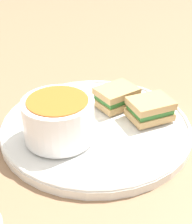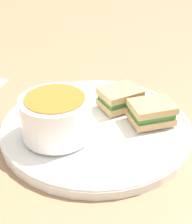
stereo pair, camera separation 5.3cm
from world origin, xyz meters
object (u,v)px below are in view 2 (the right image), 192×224
object	(u,v)px
soup_bowl	(56,116)
spoon	(51,120)
sandwich_half_near	(152,112)
sandwich_half_far	(120,98)

from	to	relation	value
soup_bowl	spoon	bearing A→B (deg)	101.72
soup_bowl	sandwich_half_near	xyz separation A→B (m)	(0.16, 0.01, -0.02)
spoon	sandwich_half_far	distance (m)	0.13
soup_bowl	sandwich_half_far	world-z (taller)	soup_bowl
sandwich_half_near	sandwich_half_far	distance (m)	0.07
sandwich_half_far	soup_bowl	bearing A→B (deg)	-151.66
spoon	sandwich_half_near	size ratio (longest dim) A/B	1.52
soup_bowl	sandwich_half_far	distance (m)	0.14
sandwich_half_far	sandwich_half_near	bearing A→B (deg)	-56.04
spoon	sandwich_half_near	bearing A→B (deg)	107.28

